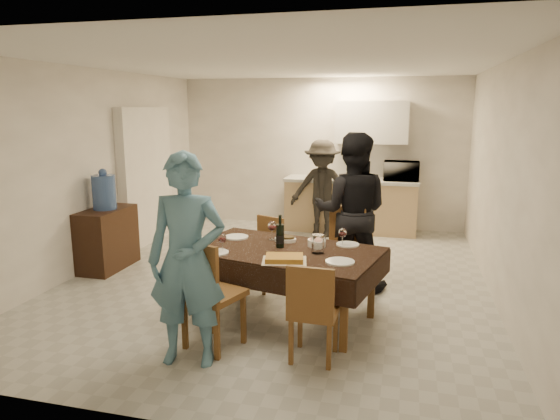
% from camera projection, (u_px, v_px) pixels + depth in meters
% --- Properties ---
extents(floor, '(5.00, 6.00, 0.02)m').
position_uv_depth(floor, '(278.00, 278.00, 6.23)').
color(floor, '#B1B1AC').
rests_on(floor, ground).
extents(ceiling, '(5.00, 6.00, 0.02)m').
position_uv_depth(ceiling, '(277.00, 63.00, 5.71)').
color(ceiling, white).
rests_on(ceiling, wall_back).
extents(wall_back, '(5.00, 0.02, 2.60)m').
position_uv_depth(wall_back, '(320.00, 153.00, 8.82)').
color(wall_back, white).
rests_on(wall_back, floor).
extents(wall_front, '(5.00, 0.02, 2.60)m').
position_uv_depth(wall_front, '(158.00, 238.00, 3.12)').
color(wall_front, white).
rests_on(wall_front, floor).
extents(wall_left, '(0.02, 6.00, 2.60)m').
position_uv_depth(wall_left, '(94.00, 169.00, 6.57)').
color(wall_left, white).
rests_on(wall_left, floor).
extents(wall_right, '(0.02, 6.00, 2.60)m').
position_uv_depth(wall_right, '(502.00, 183.00, 5.37)').
color(wall_right, white).
rests_on(wall_right, floor).
extents(stub_partition, '(0.15, 1.40, 2.10)m').
position_uv_depth(stub_partition, '(146.00, 176.00, 7.74)').
color(stub_partition, white).
rests_on(stub_partition, floor).
extents(kitchen_base_cabinet, '(2.20, 0.60, 0.86)m').
position_uv_depth(kitchen_base_cabinet, '(351.00, 206.00, 8.55)').
color(kitchen_base_cabinet, tan).
rests_on(kitchen_base_cabinet, floor).
extents(kitchen_worktop, '(2.24, 0.64, 0.05)m').
position_uv_depth(kitchen_worktop, '(351.00, 180.00, 8.45)').
color(kitchen_worktop, '#B7B8B2').
rests_on(kitchen_worktop, kitchen_base_cabinet).
extents(upper_cabinet, '(1.20, 0.34, 0.70)m').
position_uv_depth(upper_cabinet, '(372.00, 122.00, 8.32)').
color(upper_cabinet, silver).
rests_on(upper_cabinet, wall_back).
extents(dining_table, '(2.04, 1.46, 0.72)m').
position_uv_depth(dining_table, '(284.00, 252.00, 4.95)').
color(dining_table, black).
rests_on(dining_table, floor).
extents(chair_near_left, '(0.58, 0.59, 0.54)m').
position_uv_depth(chair_near_left, '(209.00, 285.00, 4.27)').
color(chair_near_left, brown).
rests_on(chair_near_left, floor).
extents(chair_near_right, '(0.40, 0.40, 0.47)m').
position_uv_depth(chair_near_right, '(313.00, 303.00, 4.08)').
color(chair_near_right, brown).
rests_on(chair_near_right, floor).
extents(chair_far_left, '(0.49, 0.51, 0.45)m').
position_uv_depth(chair_far_left, '(260.00, 248.00, 5.73)').
color(chair_far_left, brown).
rests_on(chair_far_left, floor).
extents(chair_far_right, '(0.58, 0.59, 0.54)m').
position_uv_depth(chair_far_right, '(338.00, 246.00, 5.48)').
color(chair_far_right, brown).
rests_on(chair_far_right, floor).
extents(console, '(0.43, 0.87, 0.80)m').
position_uv_depth(console, '(107.00, 239.00, 6.56)').
color(console, black).
rests_on(console, floor).
extents(water_jug, '(0.30, 0.30, 0.44)m').
position_uv_depth(water_jug, '(104.00, 192.00, 6.44)').
color(water_jug, '#4364AA').
rests_on(water_jug, console).
extents(wine_bottle, '(0.08, 0.08, 0.33)m').
position_uv_depth(wine_bottle, '(280.00, 231.00, 4.97)').
color(wine_bottle, black).
rests_on(wine_bottle, dining_table).
extents(water_pitcher, '(0.12, 0.12, 0.18)m').
position_uv_depth(water_pitcher, '(318.00, 244.00, 4.79)').
color(water_pitcher, white).
rests_on(water_pitcher, dining_table).
extents(savoury_tart, '(0.46, 0.38, 0.05)m').
position_uv_depth(savoury_tart, '(284.00, 258.00, 4.55)').
color(savoury_tart, '#B38134').
rests_on(savoury_tart, dining_table).
extents(salad_bowl, '(0.18, 0.18, 0.07)m').
position_uv_depth(salad_bowl, '(317.00, 243.00, 5.03)').
color(salad_bowl, white).
rests_on(salad_bowl, dining_table).
extents(mushroom_dish, '(0.21, 0.21, 0.04)m').
position_uv_depth(mushroom_dish, '(285.00, 240.00, 5.22)').
color(mushroom_dish, white).
rests_on(mushroom_dish, dining_table).
extents(wine_glass_a, '(0.08, 0.08, 0.19)m').
position_uv_depth(wine_glass_a, '(222.00, 243.00, 4.82)').
color(wine_glass_a, white).
rests_on(wine_glass_a, dining_table).
extents(wine_glass_b, '(0.08, 0.08, 0.19)m').
position_uv_depth(wine_glass_b, '(342.00, 237.00, 5.03)').
color(wine_glass_b, white).
rests_on(wine_glass_b, dining_table).
extents(wine_glass_c, '(0.09, 0.09, 0.21)m').
position_uv_depth(wine_glass_c, '(272.00, 230.00, 5.25)').
color(wine_glass_c, white).
rests_on(wine_glass_c, dining_table).
extents(plate_near_left, '(0.25, 0.25, 0.01)m').
position_uv_depth(plate_near_left, '(216.00, 252.00, 4.80)').
color(plate_near_left, white).
rests_on(plate_near_left, dining_table).
extents(plate_near_right, '(0.27, 0.27, 0.02)m').
position_uv_depth(plate_near_right, '(340.00, 262.00, 4.51)').
color(plate_near_right, white).
rests_on(plate_near_right, dining_table).
extents(plate_far_left, '(0.26, 0.26, 0.01)m').
position_uv_depth(plate_far_left, '(236.00, 237.00, 5.37)').
color(plate_far_left, white).
rests_on(plate_far_left, dining_table).
extents(plate_far_right, '(0.24, 0.24, 0.01)m').
position_uv_depth(plate_far_right, '(348.00, 244.00, 5.08)').
color(plate_far_right, white).
rests_on(plate_far_right, dining_table).
extents(microwave, '(0.57, 0.39, 0.32)m').
position_uv_depth(microwave, '(402.00, 171.00, 8.22)').
color(microwave, silver).
rests_on(microwave, kitchen_worktop).
extents(person_near, '(0.70, 0.52, 1.77)m').
position_uv_depth(person_near, '(187.00, 260.00, 4.04)').
color(person_near, teal).
rests_on(person_near, floor).
extents(person_far, '(0.91, 0.72, 1.83)m').
position_uv_depth(person_far, '(351.00, 212.00, 5.77)').
color(person_far, black).
rests_on(person_far, floor).
extents(person_kitchen, '(1.03, 0.59, 1.59)m').
position_uv_depth(person_kitchen, '(322.00, 189.00, 8.15)').
color(person_kitchen, black).
rests_on(person_kitchen, floor).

